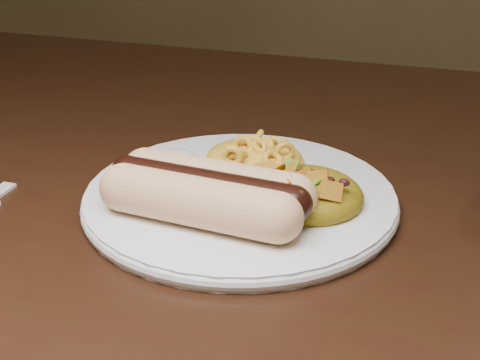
% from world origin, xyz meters
% --- Properties ---
extents(table, '(1.60, 0.90, 0.75)m').
position_xyz_m(table, '(0.00, 0.00, 0.66)').
color(table, black).
rests_on(table, floor).
extents(plate, '(0.34, 0.34, 0.01)m').
position_xyz_m(plate, '(0.06, -0.03, 0.76)').
color(plate, white).
rests_on(plate, table).
extents(hotdog, '(0.14, 0.08, 0.04)m').
position_xyz_m(hotdog, '(0.05, -0.08, 0.78)').
color(hotdog, '#F4B184').
rests_on(hotdog, plate).
extents(mac_and_cheese, '(0.10, 0.10, 0.03)m').
position_xyz_m(mac_and_cheese, '(0.05, 0.02, 0.78)').
color(mac_and_cheese, gold).
rests_on(mac_and_cheese, plate).
extents(sour_cream, '(0.06, 0.06, 0.03)m').
position_xyz_m(sour_cream, '(-0.01, -0.02, 0.78)').
color(sour_cream, white).
rests_on(sour_cream, plate).
extents(taco_salad, '(0.09, 0.09, 0.04)m').
position_xyz_m(taco_salad, '(0.11, -0.04, 0.78)').
color(taco_salad, '#AC6000').
rests_on(taco_salad, plate).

